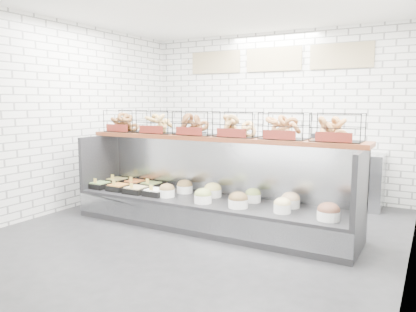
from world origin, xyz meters
The scene contains 5 objects.
ground centered at (0.00, 0.00, 0.00)m, with size 5.50×5.50×0.00m, color black.
room_shell centered at (0.00, 0.60, 2.06)m, with size 5.02×5.51×3.01m.
display_case centered at (-0.01, 0.34, 0.33)m, with size 4.00×0.90×1.20m.
bagel_shelf centered at (0.00, 0.52, 1.39)m, with size 4.10×0.50×0.40m.
prep_counter centered at (-0.01, 2.43, 0.47)m, with size 4.00×0.60×1.20m.
Camera 1 is at (2.66, -4.46, 1.74)m, focal length 35.00 mm.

